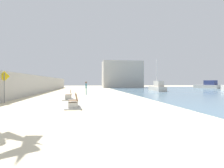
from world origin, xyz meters
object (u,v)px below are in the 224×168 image
bench_near (73,104)px  boat_nearest (208,85)px  boat_far_left (157,87)px  pedestrian_sign (4,83)px  person_walking (86,87)px  bench_far (69,97)px

bench_near → boat_nearest: (33.25, 32.02, 0.56)m
bench_near → boat_far_left: boat_far_left is taller
boat_nearest → pedestrian_sign: pedestrian_sign is taller
person_walking → boat_nearest: (32.39, 20.24, -0.25)m
bench_far → person_walking: (1.70, 6.03, 0.82)m
bench_near → pedestrian_sign: 7.02m
person_walking → pedestrian_sign: pedestrian_sign is taller
bench_far → boat_nearest: bearing=37.6°
boat_far_left → pedestrian_sign: bearing=-140.8°
bench_near → pedestrian_sign: size_ratio=0.85×
bench_far → person_walking: bearing=74.3°
bench_near → bench_far: bearing=98.3°
boat_nearest → pedestrian_sign: size_ratio=2.76×
bench_far → pedestrian_sign: 5.53m
bench_near → boat_nearest: size_ratio=0.31×
bench_far → boat_nearest: boat_nearest is taller
bench_near → pedestrian_sign: (-5.79, 3.71, 1.39)m
boat_far_left → pedestrian_sign: size_ratio=2.37×
person_walking → bench_near: bearing=-94.2°
person_walking → pedestrian_sign: (-6.65, -8.07, 0.57)m
boat_nearest → boat_far_left: boat_far_left is taller
boat_far_left → bench_far: bearing=-136.5°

